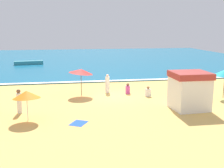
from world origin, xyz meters
The scene contains 12 objects.
ground_plane centered at (0.00, 0.00, 0.00)m, with size 60.00×60.00×0.00m, color #EDBC60.
ocean_water centered at (0.00, 28.00, 0.05)m, with size 60.00×44.00×0.10m, color #146B93.
wave_breaker_foam centered at (0.00, 6.30, 0.10)m, with size 57.00×0.70×0.01m, color white.
lifeguard_cabana centered at (4.71, -4.52, 1.35)m, with size 2.52×2.33×2.64m.
beach_umbrella_0 centered at (-2.49, 0.80, 2.05)m, with size 2.02×1.99×2.35m.
beach_umbrella_3 centered at (-6.12, -5.20, 1.64)m, with size 1.97×1.99×1.93m.
beachgoer_0 centered at (2.96, -0.47, 0.37)m, with size 0.43×0.43×0.84m.
beachgoer_1 centered at (-6.85, -3.57, 0.79)m, with size 0.45×0.45×1.63m.
beachgoer_4 centered at (1.50, 0.74, 0.40)m, with size 0.45×0.45×0.91m.
beachgoer_7 centered at (-0.19, 1.30, 0.76)m, with size 0.38×0.38×1.65m.
beach_towel_1 centered at (-3.06, -6.24, 0.01)m, with size 1.24×1.34×0.01m.
small_boat_0 centered at (-9.29, 21.23, 0.37)m, with size 4.33×1.69×0.54m.
Camera 1 is at (-3.68, -22.17, 5.64)m, focal length 44.58 mm.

